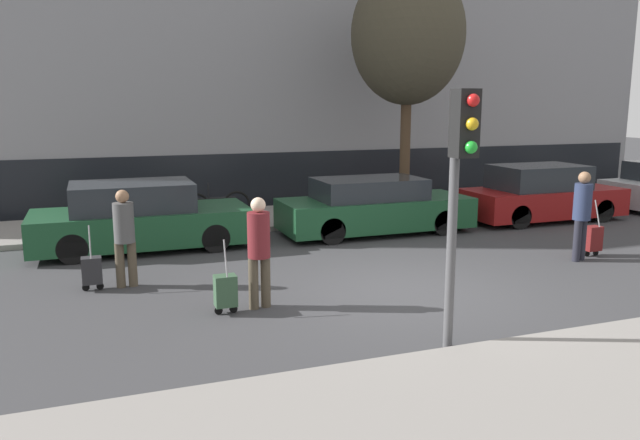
# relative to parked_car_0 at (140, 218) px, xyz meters

# --- Properties ---
(ground_plane) EXTENTS (80.00, 80.00, 0.00)m
(ground_plane) POSITION_rel_parked_car_0_xyz_m (3.85, -4.73, -0.67)
(ground_plane) COLOR #38383A
(sidewalk_near) EXTENTS (28.00, 2.50, 0.12)m
(sidewalk_near) POSITION_rel_parked_car_0_xyz_m (3.85, -8.48, -0.61)
(sidewalk_near) COLOR gray
(sidewalk_near) RESTS_ON ground_plane
(sidewalk_far) EXTENTS (28.00, 3.00, 0.12)m
(sidewalk_far) POSITION_rel_parked_car_0_xyz_m (3.85, 2.27, -0.61)
(sidewalk_far) COLOR gray
(sidewalk_far) RESTS_ON ground_plane
(parked_car_0) EXTENTS (4.48, 1.89, 1.43)m
(parked_car_0) POSITION_rel_parked_car_0_xyz_m (0.00, 0.00, 0.00)
(parked_car_0) COLOR #194728
(parked_car_0) RESTS_ON ground_plane
(parked_car_1) EXTENTS (4.54, 1.72, 1.32)m
(parked_car_1) POSITION_rel_parked_car_0_xyz_m (5.34, -0.25, -0.04)
(parked_car_1) COLOR #194728
(parked_car_1) RESTS_ON ground_plane
(parked_car_2) EXTENTS (4.22, 1.74, 1.46)m
(parked_car_2) POSITION_rel_parked_car_0_xyz_m (10.18, -0.26, 0.01)
(parked_car_2) COLOR maroon
(parked_car_2) RESTS_ON ground_plane
(pedestrian_left) EXTENTS (0.35, 0.34, 1.66)m
(pedestrian_left) POSITION_rel_parked_car_0_xyz_m (-0.44, -2.80, 0.27)
(pedestrian_left) COLOR #4C4233
(pedestrian_left) RESTS_ON ground_plane
(trolley_left) EXTENTS (0.34, 0.29, 1.10)m
(trolley_left) POSITION_rel_parked_car_0_xyz_m (-0.99, -2.82, -0.33)
(trolley_left) COLOR #262628
(trolley_left) RESTS_ON ground_plane
(pedestrian_center) EXTENTS (0.35, 0.34, 1.70)m
(pedestrian_center) POSITION_rel_parked_car_0_xyz_m (1.39, -4.64, 0.30)
(pedestrian_center) COLOR #4C4233
(pedestrian_center) RESTS_ON ground_plane
(trolley_center) EXTENTS (0.34, 0.29, 1.13)m
(trolley_center) POSITION_rel_parked_car_0_xyz_m (0.85, -4.74, -0.32)
(trolley_center) COLOR #335138
(trolley_center) RESTS_ON ground_plane
(pedestrian_right) EXTENTS (0.34, 0.34, 1.76)m
(pedestrian_right) POSITION_rel_parked_car_0_xyz_m (8.04, -4.02, 0.34)
(pedestrian_right) COLOR #23232D
(pedestrian_right) RESTS_ON ground_plane
(trolley_right) EXTENTS (0.34, 0.29, 1.16)m
(trolley_right) POSITION_rel_parked_car_0_xyz_m (8.56, -3.83, -0.30)
(trolley_right) COLOR maroon
(trolley_right) RESTS_ON ground_plane
(traffic_light) EXTENTS (0.28, 0.47, 3.24)m
(traffic_light) POSITION_rel_parked_car_0_xyz_m (3.25, -7.10, 1.66)
(traffic_light) COLOR #515154
(traffic_light) RESTS_ON ground_plane
(parked_bicycle) EXTENTS (1.77, 0.06, 0.96)m
(parked_bicycle) POSITION_rel_parked_car_0_xyz_m (2.03, 2.11, -0.18)
(parked_bicycle) COLOR black
(parked_bicycle) RESTS_ON sidewalk_far
(bare_tree_near_crossing) EXTENTS (3.00, 3.00, 6.54)m
(bare_tree_near_crossing) POSITION_rel_parked_car_0_xyz_m (7.14, 1.65, 4.14)
(bare_tree_near_crossing) COLOR #4C3826
(bare_tree_near_crossing) RESTS_ON sidewalk_far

